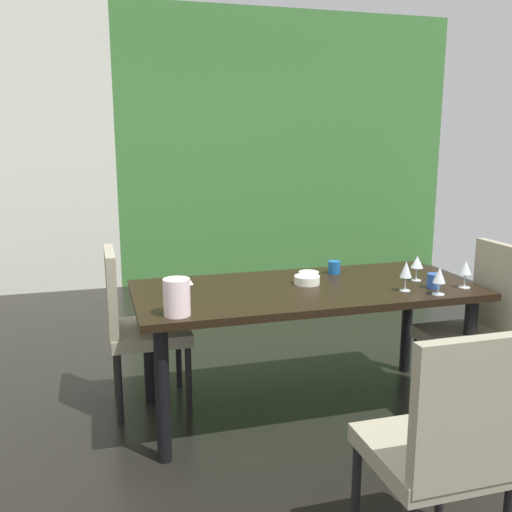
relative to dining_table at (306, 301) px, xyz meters
The scene contains 15 objects.
ground_plane 0.74m from the dining_table, behind, with size 6.30×6.23×0.02m, color black.
garden_window_panel 3.36m from the dining_table, 72.57° to the left, with size 3.70×0.10×2.85m, color #3F7937.
dining_table is the anchor object (origin of this frame).
chair_head_near 1.35m from the dining_table, 90.16° to the right, with size 0.44×0.44×0.95m.
chair_right_near 0.98m from the dining_table, 17.84° to the right, with size 0.44×0.44×0.97m.
chair_left_far 0.98m from the dining_table, 162.10° to the left, with size 0.44×0.44×0.94m.
wine_glass_left 0.69m from the dining_table, ahead, with size 0.07×0.07×0.15m.
wine_glass_south 0.89m from the dining_table, 17.56° to the right, with size 0.07×0.07×0.15m.
wine_glass_front 0.73m from the dining_table, 29.16° to the right, with size 0.07×0.07×0.15m.
wine_glass_center 0.57m from the dining_table, 25.49° to the right, with size 0.06×0.06×0.16m.
serving_bowl_near_shelf 0.23m from the dining_table, 64.88° to the left, with size 0.12×0.12×0.04m, color beige.
serving_bowl_east 0.12m from the dining_table, 65.38° to the left, with size 0.14×0.14×0.05m, color white.
cup_near_window 0.71m from the dining_table, 18.50° to the right, with size 0.07×0.07×0.08m, color #2A50A0.
cup_west 0.39m from the dining_table, 41.55° to the left, with size 0.07×0.07×0.08m, color #19579E.
pitcher_right 0.84m from the dining_table, 157.54° to the right, with size 0.14×0.13×0.18m.
Camera 1 is at (-0.79, -2.92, 1.56)m, focal length 40.00 mm.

